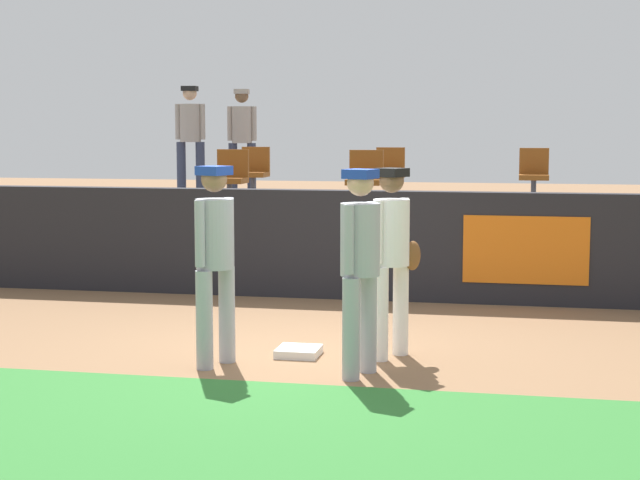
{
  "coord_description": "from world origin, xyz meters",
  "views": [
    {
      "loc": [
        2.05,
        -9.01,
        2.17
      ],
      "look_at": [
        0.0,
        1.04,
        1.0
      ],
      "focal_mm": 55.76,
      "sensor_mm": 36.0,
      "label": 1
    }
  ],
  "objects_px": {
    "seat_back_left": "(254,170)",
    "spectator_capped": "(242,134)",
    "first_base": "(299,352)",
    "seat_front_center": "(365,176)",
    "player_coach_visitor": "(360,257)",
    "seat_back_center": "(389,171)",
    "seat_back_right": "(534,172)",
    "seat_front_left": "(231,175)",
    "spectator_hooded": "(190,132)",
    "player_runner_visitor": "(215,251)",
    "player_fielder_home": "(392,249)"
  },
  "relations": [
    {
      "from": "seat_front_left",
      "to": "player_coach_visitor",
      "type": "bearing_deg",
      "value": -62.72
    },
    {
      "from": "player_fielder_home",
      "to": "player_coach_visitor",
      "type": "xyz_separation_m",
      "value": [
        -0.18,
        -0.75,
        0.02
      ]
    },
    {
      "from": "first_base",
      "to": "player_runner_visitor",
      "type": "bearing_deg",
      "value": -141.36
    },
    {
      "from": "seat_front_left",
      "to": "spectator_capped",
      "type": "distance_m",
      "value": 2.87
    },
    {
      "from": "first_base",
      "to": "player_coach_visitor",
      "type": "height_order",
      "value": "player_coach_visitor"
    },
    {
      "from": "seat_front_left",
      "to": "spectator_hooded",
      "type": "height_order",
      "value": "spectator_hooded"
    },
    {
      "from": "first_base",
      "to": "seat_front_center",
      "type": "distance_m",
      "value": 4.9
    },
    {
      "from": "first_base",
      "to": "spectator_capped",
      "type": "xyz_separation_m",
      "value": [
        -2.67,
        7.43,
        2.01
      ]
    },
    {
      "from": "first_base",
      "to": "seat_back_left",
      "type": "distance_m",
      "value": 6.99
    },
    {
      "from": "seat_back_left",
      "to": "seat_front_center",
      "type": "relative_size",
      "value": 1.0
    },
    {
      "from": "seat_back_right",
      "to": "spectator_hooded",
      "type": "distance_m",
      "value": 5.77
    },
    {
      "from": "player_fielder_home",
      "to": "seat_back_center",
      "type": "distance_m",
      "value": 6.44
    },
    {
      "from": "player_runner_visitor",
      "to": "spectator_capped",
      "type": "xyz_separation_m",
      "value": [
        -2.01,
        7.95,
        0.99
      ]
    },
    {
      "from": "seat_back_left",
      "to": "player_runner_visitor",
      "type": "bearing_deg",
      "value": -77.57
    },
    {
      "from": "player_fielder_home",
      "to": "seat_back_left",
      "type": "bearing_deg",
      "value": -125.06
    },
    {
      "from": "player_runner_visitor",
      "to": "seat_front_center",
      "type": "bearing_deg",
      "value": -164.89
    },
    {
      "from": "player_coach_visitor",
      "to": "seat_front_center",
      "type": "height_order",
      "value": "seat_front_center"
    },
    {
      "from": "player_coach_visitor",
      "to": "seat_back_right",
      "type": "distance_m",
      "value": 7.3
    },
    {
      "from": "player_fielder_home",
      "to": "player_runner_visitor",
      "type": "relative_size",
      "value": 0.98
    },
    {
      "from": "player_coach_visitor",
      "to": "seat_back_right",
      "type": "relative_size",
      "value": 2.16
    },
    {
      "from": "player_coach_visitor",
      "to": "first_base",
      "type": "bearing_deg",
      "value": -114.52
    },
    {
      "from": "first_base",
      "to": "seat_front_left",
      "type": "height_order",
      "value": "seat_front_left"
    },
    {
      "from": "player_fielder_home",
      "to": "seat_back_left",
      "type": "distance_m",
      "value": 7.08
    },
    {
      "from": "player_runner_visitor",
      "to": "spectator_capped",
      "type": "distance_m",
      "value": 8.26
    },
    {
      "from": "seat_back_center",
      "to": "spectator_hooded",
      "type": "relative_size",
      "value": 0.46
    },
    {
      "from": "spectator_hooded",
      "to": "player_runner_visitor",
      "type": "bearing_deg",
      "value": 104.97
    },
    {
      "from": "player_fielder_home",
      "to": "player_coach_visitor",
      "type": "height_order",
      "value": "player_coach_visitor"
    },
    {
      "from": "seat_back_right",
      "to": "seat_back_left",
      "type": "bearing_deg",
      "value": 180.0
    },
    {
      "from": "spectator_hooded",
      "to": "seat_back_left",
      "type": "bearing_deg",
      "value": 149.0
    },
    {
      "from": "seat_back_right",
      "to": "spectator_hooded",
      "type": "xyz_separation_m",
      "value": [
        -5.71,
        0.61,
        0.6
      ]
    },
    {
      "from": "player_runner_visitor",
      "to": "seat_back_center",
      "type": "bearing_deg",
      "value": -164.21
    },
    {
      "from": "first_base",
      "to": "seat_back_right",
      "type": "bearing_deg",
      "value": 71.05
    },
    {
      "from": "seat_back_right",
      "to": "first_base",
      "type": "bearing_deg",
      "value": -108.95
    },
    {
      "from": "spectator_hooded",
      "to": "spectator_capped",
      "type": "distance_m",
      "value": 0.88
    },
    {
      "from": "player_coach_visitor",
      "to": "seat_back_right",
      "type": "bearing_deg",
      "value": -173.65
    },
    {
      "from": "first_base",
      "to": "player_fielder_home",
      "type": "bearing_deg",
      "value": 7.37
    },
    {
      "from": "seat_back_right",
      "to": "seat_back_center",
      "type": "distance_m",
      "value": 2.22
    },
    {
      "from": "seat_back_center",
      "to": "first_base",
      "type": "bearing_deg",
      "value": -90.03
    },
    {
      "from": "seat_back_right",
      "to": "spectator_hooded",
      "type": "bearing_deg",
      "value": 173.86
    },
    {
      "from": "player_fielder_home",
      "to": "player_coach_visitor",
      "type": "bearing_deg",
      "value": 15.61
    },
    {
      "from": "seat_front_center",
      "to": "seat_front_left",
      "type": "bearing_deg",
      "value": -179.99
    },
    {
      "from": "player_coach_visitor",
      "to": "seat_back_right",
      "type": "height_order",
      "value": "seat_back_right"
    },
    {
      "from": "seat_back_center",
      "to": "spectator_capped",
      "type": "xyz_separation_m",
      "value": [
        -2.67,
        0.95,
        0.57
      ]
    },
    {
      "from": "player_fielder_home",
      "to": "seat_back_center",
      "type": "relative_size",
      "value": 2.13
    },
    {
      "from": "seat_back_right",
      "to": "seat_front_center",
      "type": "distance_m",
      "value": 2.94
    },
    {
      "from": "first_base",
      "to": "player_fielder_home",
      "type": "xyz_separation_m",
      "value": [
        0.87,
        0.11,
        0.99
      ]
    },
    {
      "from": "player_runner_visitor",
      "to": "player_fielder_home",
      "type": "bearing_deg",
      "value": 133.88
    },
    {
      "from": "player_fielder_home",
      "to": "spectator_hooded",
      "type": "relative_size",
      "value": 0.97
    },
    {
      "from": "seat_back_left",
      "to": "player_coach_visitor",
      "type": "bearing_deg",
      "value": -67.91
    },
    {
      "from": "seat_back_left",
      "to": "spectator_capped",
      "type": "xyz_separation_m",
      "value": [
        -0.47,
        0.95,
        0.57
      ]
    }
  ]
}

